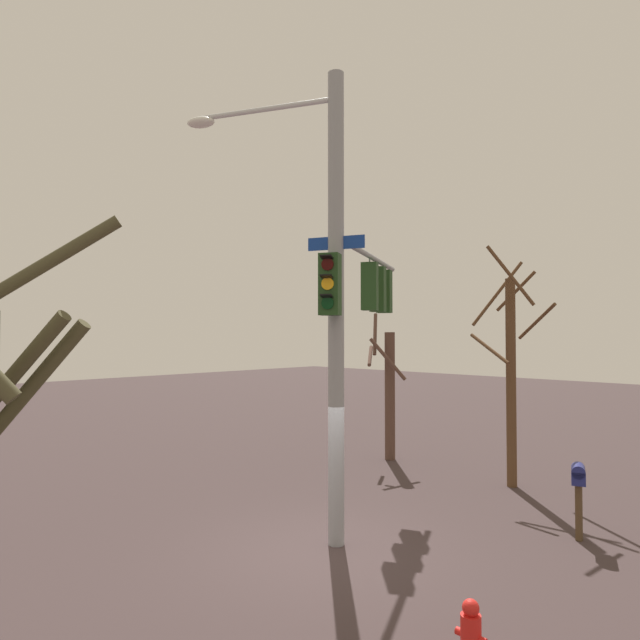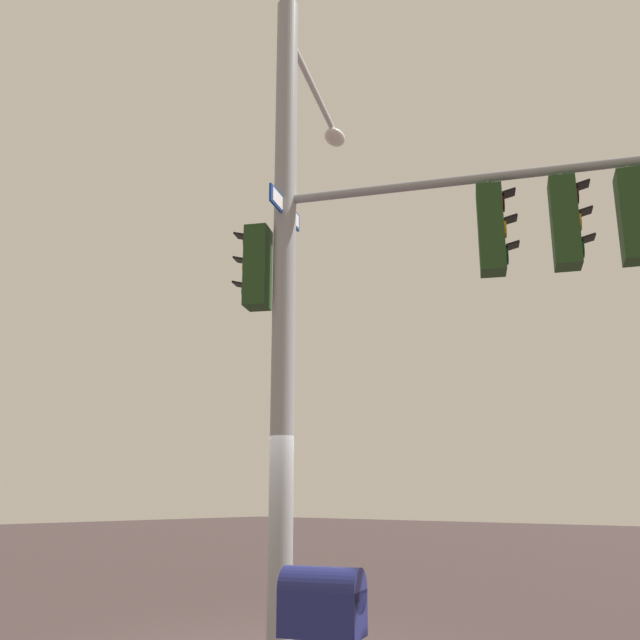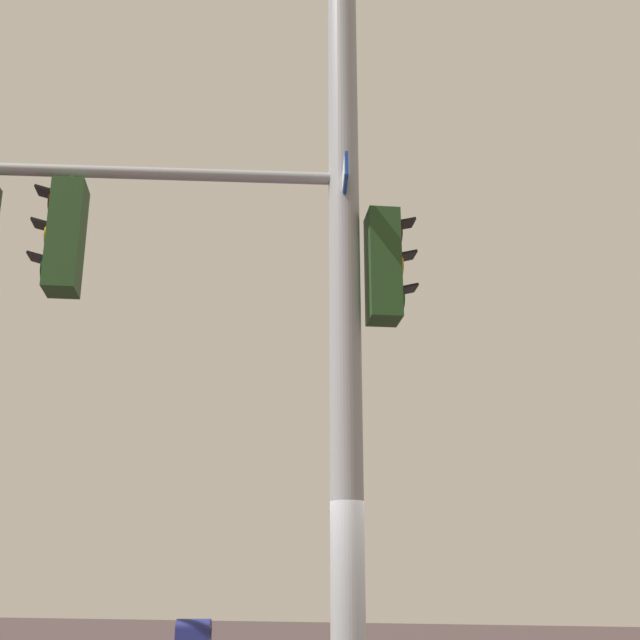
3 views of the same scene
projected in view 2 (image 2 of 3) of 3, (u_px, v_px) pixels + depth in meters
main_signal_pole_assembly at (363, 255)px, 8.81m from camera, size 3.45×6.38×8.68m
mailbox at (322, 625)px, 3.70m from camera, size 0.38×0.50×1.41m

